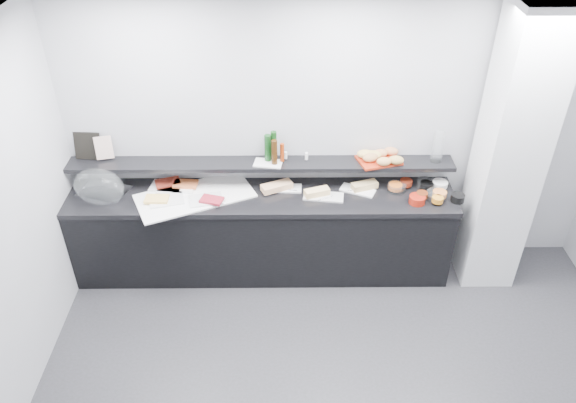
{
  "coord_description": "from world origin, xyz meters",
  "views": [
    {
      "loc": [
        -0.48,
        -2.61,
        3.85
      ],
      "look_at": [
        -0.45,
        1.45,
        1.0
      ],
      "focal_mm": 35.0,
      "sensor_mm": 36.0,
      "label": 1
    }
  ],
  "objects_px": {
    "bread_tray": "(379,160)",
    "framed_print": "(87,146)",
    "cloche_base": "(104,192)",
    "sandwich_plate_mid": "(323,196)",
    "carafe": "(438,147)",
    "condiment_tray": "(268,163)"
  },
  "relations": [
    {
      "from": "sandwich_plate_mid",
      "to": "framed_print",
      "type": "distance_m",
      "value": 2.24
    },
    {
      "from": "framed_print",
      "to": "condiment_tray",
      "type": "xyz_separation_m",
      "value": [
        1.68,
        -0.12,
        -0.12
      ]
    },
    {
      "from": "cloche_base",
      "to": "framed_print",
      "type": "relative_size",
      "value": 1.71
    },
    {
      "from": "cloche_base",
      "to": "sandwich_plate_mid",
      "type": "relative_size",
      "value": 1.21
    },
    {
      "from": "cloche_base",
      "to": "carafe",
      "type": "height_order",
      "value": "carafe"
    },
    {
      "from": "bread_tray",
      "to": "sandwich_plate_mid",
      "type": "bearing_deg",
      "value": -172.32
    },
    {
      "from": "sandwich_plate_mid",
      "to": "bread_tray",
      "type": "distance_m",
      "value": 0.62
    },
    {
      "from": "cloche_base",
      "to": "bread_tray",
      "type": "height_order",
      "value": "bread_tray"
    },
    {
      "from": "bread_tray",
      "to": "carafe",
      "type": "xyz_separation_m",
      "value": [
        0.53,
        -0.0,
        0.14
      ]
    },
    {
      "from": "sandwich_plate_mid",
      "to": "carafe",
      "type": "height_order",
      "value": "carafe"
    },
    {
      "from": "cloche_base",
      "to": "bread_tray",
      "type": "distance_m",
      "value": 2.58
    },
    {
      "from": "sandwich_plate_mid",
      "to": "condiment_tray",
      "type": "bearing_deg",
      "value": 167.95
    },
    {
      "from": "bread_tray",
      "to": "framed_print",
      "type": "bearing_deg",
      "value": 162.38
    },
    {
      "from": "bread_tray",
      "to": "carafe",
      "type": "relative_size",
      "value": 1.27
    },
    {
      "from": "condiment_tray",
      "to": "carafe",
      "type": "height_order",
      "value": "carafe"
    },
    {
      "from": "carafe",
      "to": "framed_print",
      "type": "bearing_deg",
      "value": 178.54
    },
    {
      "from": "carafe",
      "to": "condiment_tray",
      "type": "bearing_deg",
      "value": -178.58
    },
    {
      "from": "cloche_base",
      "to": "condiment_tray",
      "type": "xyz_separation_m",
      "value": [
        1.53,
        0.12,
        0.24
      ]
    },
    {
      "from": "cloche_base",
      "to": "bread_tray",
      "type": "bearing_deg",
      "value": 20.8
    },
    {
      "from": "bread_tray",
      "to": "cloche_base",
      "type": "bearing_deg",
      "value": 167.69
    },
    {
      "from": "framed_print",
      "to": "cloche_base",
      "type": "bearing_deg",
      "value": -51.4
    },
    {
      "from": "cloche_base",
      "to": "framed_print",
      "type": "bearing_deg",
      "value": 138.94
    }
  ]
}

